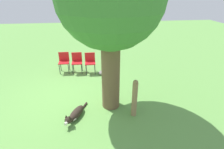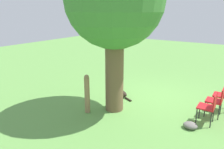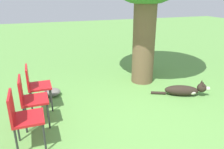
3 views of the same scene
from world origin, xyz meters
name	(u,v)px [view 2 (image 2 of 3)]	position (x,y,z in m)	size (l,w,h in m)	color
ground_plane	(150,99)	(0.00, 0.00, 0.00)	(30.00, 30.00, 0.00)	#609947
oak_tree	(115,1)	(0.60, 1.29, 3.17)	(2.74, 2.74, 4.61)	brown
dog	(119,91)	(1.11, 0.20, 0.13)	(1.15, 0.63, 0.36)	#2D231C
fence_post	(87,94)	(1.16, 1.91, 0.59)	(0.15, 0.15, 1.17)	#937551
red_chair_0	(224,94)	(-2.17, -0.47, 0.52)	(0.42, 0.44, 0.87)	red
red_chair_1	(217,99)	(-2.07, 0.10, 0.52)	(0.42, 0.44, 0.87)	red
red_chair_2	(209,106)	(-1.97, 0.67, 0.52)	(0.42, 0.44, 0.87)	red
garden_rock	(190,125)	(-1.66, 1.17, 0.08)	(0.36, 0.31, 0.16)	slate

